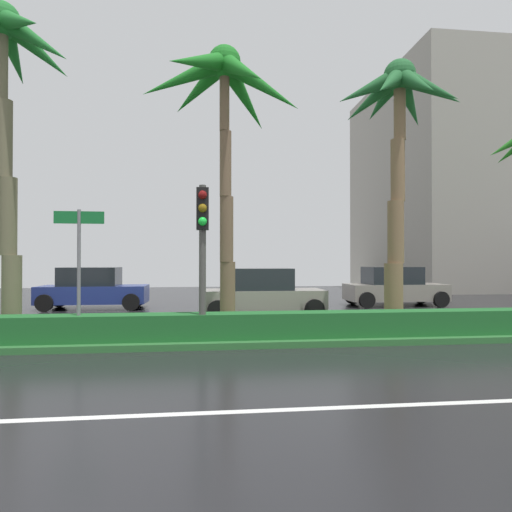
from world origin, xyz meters
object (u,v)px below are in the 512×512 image
at_px(palm_tree_centre_right, 399,115).
at_px(traffic_signal_median_right, 203,233).
at_px(car_in_traffic_second, 262,293).
at_px(car_in_traffic_third, 394,287).
at_px(street_name_sign, 79,257).
at_px(car_in_traffic_leading, 93,289).
at_px(palm_tree_centre, 223,99).
at_px(palm_tree_centre_left, 4,68).

xyz_separation_m(palm_tree_centre_right, traffic_signal_median_right, (-5.57, -1.79, -3.55)).
distance_m(car_in_traffic_second, car_in_traffic_third, 7.04).
relative_size(palm_tree_centre_right, car_in_traffic_third, 1.77).
height_order(traffic_signal_median_right, car_in_traffic_third, traffic_signal_median_right).
height_order(street_name_sign, car_in_traffic_leading, street_name_sign).
height_order(palm_tree_centre, traffic_signal_median_right, palm_tree_centre).
xyz_separation_m(street_name_sign, car_in_traffic_second, (4.86, 5.19, -1.25)).
xyz_separation_m(palm_tree_centre_right, street_name_sign, (-8.35, -1.59, -4.09)).
bearing_deg(palm_tree_centre_right, car_in_traffic_third, 66.87).
bearing_deg(car_in_traffic_third, palm_tree_centre, -140.19).
distance_m(car_in_traffic_leading, car_in_traffic_second, 7.43).
xyz_separation_m(traffic_signal_median_right, car_in_traffic_third, (8.42, 8.46, -1.79)).
bearing_deg(traffic_signal_median_right, palm_tree_centre, 74.09).
relative_size(palm_tree_centre_left, street_name_sign, 2.82).
height_order(traffic_signal_median_right, car_in_traffic_leading, traffic_signal_median_right).
distance_m(palm_tree_centre, street_name_sign, 5.74).
bearing_deg(palm_tree_centre_right, car_in_traffic_second, 134.13).
height_order(palm_tree_centre, street_name_sign, palm_tree_centre).
distance_m(palm_tree_centre_right, traffic_signal_median_right, 6.84).
height_order(car_in_traffic_second, car_in_traffic_third, same).
height_order(palm_tree_centre, palm_tree_centre_right, palm_tree_centre).
relative_size(palm_tree_centre, car_in_traffic_second, 1.81).
distance_m(palm_tree_centre, palm_tree_centre_right, 5.04).
bearing_deg(car_in_traffic_second, street_name_sign, -133.12).
bearing_deg(car_in_traffic_second, palm_tree_centre, -113.77).
distance_m(street_name_sign, car_in_traffic_leading, 8.80).
xyz_separation_m(palm_tree_centre_left, car_in_traffic_second, (7.14, 3.69, -6.11)).
relative_size(palm_tree_centre_left, car_in_traffic_leading, 1.97).
height_order(palm_tree_centre_right, street_name_sign, palm_tree_centre_right).
height_order(palm_tree_centre_left, car_in_traffic_third, palm_tree_centre_left).
xyz_separation_m(palm_tree_centre_left, palm_tree_centre_right, (10.63, 0.09, -0.76)).
bearing_deg(car_in_traffic_second, traffic_signal_median_right, -111.10).
bearing_deg(traffic_signal_median_right, street_name_sign, 175.95).
bearing_deg(street_name_sign, car_in_traffic_second, 46.88).
distance_m(traffic_signal_median_right, car_in_traffic_third, 12.07).
xyz_separation_m(palm_tree_centre, street_name_sign, (-3.32, -1.70, -4.37)).
relative_size(car_in_traffic_leading, car_in_traffic_third, 1.00).
bearing_deg(palm_tree_centre_right, palm_tree_centre, 178.82).
distance_m(palm_tree_centre, car_in_traffic_leading, 10.21).
xyz_separation_m(traffic_signal_median_right, street_name_sign, (-2.78, 0.20, -0.54)).
bearing_deg(car_in_traffic_leading, palm_tree_centre_left, -94.06).
relative_size(palm_tree_centre_left, palm_tree_centre, 1.09).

